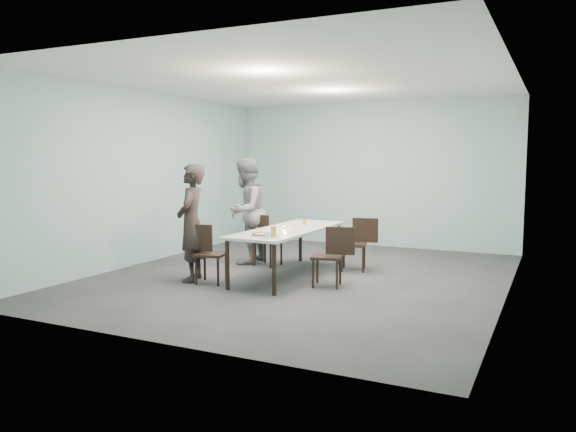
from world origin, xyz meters
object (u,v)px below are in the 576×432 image
at_px(chair_far_right, 358,240).
at_px(pizza, 263,234).
at_px(diner_near, 192,223).
at_px(side_plate, 273,234).
at_px(amber_tumbler, 305,222).
at_px(beer_glass, 273,232).
at_px(chair_near_left, 206,249).
at_px(water_tumbler, 268,235).
at_px(diner_far, 246,211).
at_px(chair_near_right, 333,252).
at_px(chair_far_left, 264,236).
at_px(table, 289,232).
at_px(tealight, 284,227).

distance_m(chair_far_right, pizza, 1.98).
xyz_separation_m(diner_near, side_plate, (1.22, 0.28, -0.13)).
distance_m(diner_near, amber_tumbler, 1.94).
height_order(chair_far_right, beer_glass, beer_glass).
relative_size(chair_near_left, water_tumbler, 9.67).
height_order(chair_near_left, water_tumbler, chair_near_left).
distance_m(diner_near, side_plate, 1.26).
xyz_separation_m(chair_near_left, diner_far, (-0.25, 1.62, 0.42)).
bearing_deg(chair_far_right, water_tumbler, 58.20).
bearing_deg(chair_near_right, water_tumbler, 34.78).
bearing_deg(diner_far, chair_far_left, 83.64).
height_order(chair_near_right, chair_far_right, same).
relative_size(table, amber_tumbler, 32.57).
distance_m(side_plate, amber_tumbler, 1.27).
xyz_separation_m(table, pizza, (0.02, -0.89, 0.08)).
bearing_deg(chair_near_right, beer_glass, 28.34).
relative_size(chair_far_right, beer_glass, 5.80).
relative_size(chair_far_right, diner_near, 0.49).
distance_m(chair_near_left, diner_near, 0.47).
relative_size(chair_far_left, chair_near_right, 1.00).
height_order(diner_near, beer_glass, diner_near).
distance_m(chair_near_right, amber_tumbler, 1.37).
bearing_deg(chair_far_left, chair_near_left, -88.25).
bearing_deg(side_plate, diner_near, -166.96).
distance_m(diner_near, beer_glass, 1.39).
height_order(chair_far_left, diner_near, diner_near).
relative_size(table, chair_near_right, 2.99).
relative_size(chair_far_right, tealight, 15.54).
xyz_separation_m(table, diner_near, (-1.17, -0.95, 0.19)).
bearing_deg(diner_far, side_plate, 39.57).
bearing_deg(chair_far_left, tealight, -36.93).
relative_size(diner_near, diner_far, 0.96).
bearing_deg(diner_near, side_plate, 84.08).
bearing_deg(chair_far_left, diner_near, -97.88).
bearing_deg(chair_near_right, amber_tumbler, -60.97).
relative_size(chair_near_right, water_tumbler, 9.67).
bearing_deg(water_tumbler, table, 100.89).
xyz_separation_m(diner_near, pizza, (1.18, 0.05, -0.11)).
distance_m(chair_near_right, water_tumbler, 1.03).
xyz_separation_m(table, tealight, (-0.06, -0.06, 0.08)).
distance_m(chair_near_right, chair_far_right, 1.28).
bearing_deg(amber_tumbler, chair_near_right, -48.35).
relative_size(chair_near_left, diner_far, 0.47).
bearing_deg(beer_glass, chair_near_left, -179.39).
bearing_deg(table, beer_glass, -77.03).
xyz_separation_m(chair_near_left, pizza, (0.91, 0.08, 0.27)).
height_order(chair_near_left, chair_far_left, same).
height_order(chair_near_right, tealight, chair_near_right).
bearing_deg(pizza, side_plate, 80.65).
relative_size(water_tumbler, amber_tumbler, 1.12).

